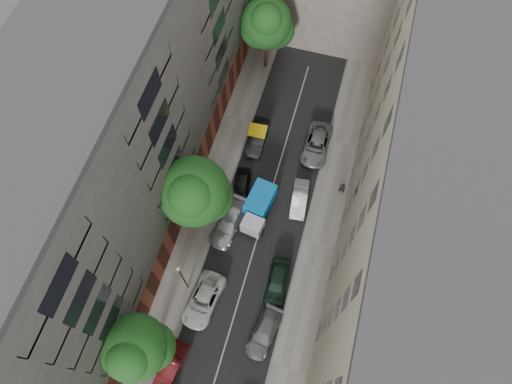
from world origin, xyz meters
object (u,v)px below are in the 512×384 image
(car_left_1, at_px, (172,365))
(car_right_4, at_px, (317,144))
(car_right_1, at_px, (264,333))
(tarp_truck, at_px, (258,208))
(tree_mid, at_px, (195,194))
(lamp_post, at_px, (182,276))
(car_left_4, at_px, (241,186))
(car_right_3, at_px, (299,199))
(car_right_2, at_px, (277,282))
(pedestrian, at_px, (342,188))
(car_left_3, at_px, (229,222))
(tree_far, at_px, (267,25))
(car_left_2, at_px, (204,300))
(car_left_5, at_px, (258,137))
(tree_near, at_px, (136,349))

(car_left_1, relative_size, car_right_4, 0.76)
(car_left_1, bearing_deg, car_right_1, 43.36)
(tarp_truck, height_order, tree_mid, tree_mid)
(car_left_1, xyz_separation_m, lamp_post, (-0.94, 6.37, 3.15))
(car_left_4, height_order, car_right_3, car_right_3)
(tarp_truck, bearing_deg, car_right_2, -51.50)
(car_right_1, xyz_separation_m, pedestrian, (3.55, 14.56, 0.38))
(car_left_3, distance_m, car_right_1, 10.18)
(car_right_4, height_order, tree_far, tree_far)
(tarp_truck, relative_size, car_left_2, 1.03)
(car_left_5, height_order, pedestrian, pedestrian)
(car_left_2, height_order, car_right_2, car_right_2)
(car_left_4, bearing_deg, car_right_2, -63.38)
(tree_mid, relative_size, tree_far, 1.10)
(car_left_2, xyz_separation_m, car_left_5, (0.00, 16.80, 0.05))
(car_right_3, bearing_deg, pedestrian, 23.11)
(tarp_truck, height_order, car_left_5, tarp_truck)
(car_left_1, height_order, car_left_2, car_left_2)
(car_left_2, bearing_deg, car_left_3, 96.84)
(car_right_2, height_order, car_right_4, car_right_2)
(car_right_1, relative_size, car_right_3, 1.11)
(tarp_truck, height_order, lamp_post, lamp_post)
(car_right_4, relative_size, tree_mid, 0.54)
(car_left_1, bearing_deg, car_right_4, 82.81)
(car_right_3, distance_m, tree_far, 17.42)
(car_left_2, xyz_separation_m, car_right_3, (5.60, 11.40, -0.04))
(car_left_1, relative_size, tree_near, 0.47)
(car_right_1, relative_size, lamp_post, 0.76)
(car_left_5, height_order, tree_mid, tree_mid)
(car_left_3, distance_m, car_left_5, 9.50)
(car_right_2, bearing_deg, pedestrian, 67.51)
(car_left_4, relative_size, tree_far, 0.43)
(car_left_1, bearing_deg, pedestrian, 71.08)
(tree_near, bearing_deg, car_left_1, -3.83)
(car_left_5, bearing_deg, car_left_2, -93.08)
(tree_near, bearing_deg, car_right_1, 27.63)
(car_left_3, xyz_separation_m, lamp_post, (-1.74, -6.53, 3.06))
(car_left_3, relative_size, tree_near, 0.61)
(car_left_3, distance_m, tree_near, 14.01)
(car_left_4, bearing_deg, car_right_3, -6.33)
(tree_near, bearing_deg, car_left_3, 78.53)
(car_left_2, relative_size, lamp_post, 0.86)
(car_left_2, xyz_separation_m, pedestrian, (9.20, 13.39, 0.32))
(car_left_4, relative_size, tree_near, 0.45)
(car_left_4, height_order, lamp_post, lamp_post)
(tarp_truck, xyz_separation_m, lamp_post, (-3.94, -8.44, 2.55))
(car_left_2, distance_m, tree_mid, 9.28)
(tree_near, distance_m, lamp_post, 6.64)
(car_left_2, height_order, pedestrian, pedestrian)
(car_left_5, xyz_separation_m, tree_far, (-1.70, 9.44, 5.38))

